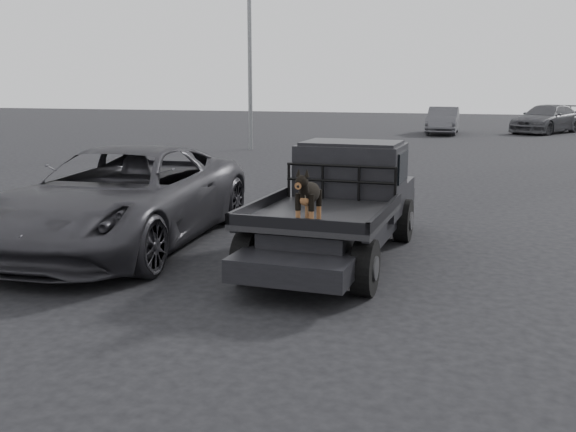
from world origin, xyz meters
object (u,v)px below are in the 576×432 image
(distant_car_a, at_px, (443,120))
(distant_car_b, at_px, (546,119))
(parked_suv, at_px, (123,197))
(dog, at_px, (309,198))
(flatbed_ute, at_px, (337,230))

(distant_car_a, relative_size, distant_car_b, 0.83)
(parked_suv, bearing_deg, distant_car_a, 79.01)
(dog, relative_size, distant_car_b, 0.13)
(distant_car_a, bearing_deg, distant_car_b, 23.77)
(parked_suv, bearing_deg, flatbed_ute, -0.64)
(parked_suv, height_order, distant_car_a, parked_suv)
(flatbed_ute, height_order, dog, dog)
(flatbed_ute, relative_size, distant_car_b, 0.95)
(flatbed_ute, height_order, distant_car_b, distant_car_b)
(dog, relative_size, parked_suv, 0.12)
(dog, height_order, distant_car_a, dog)
(parked_suv, distance_m, distant_car_b, 32.77)
(dog, height_order, parked_suv, parked_suv)
(flatbed_ute, bearing_deg, distant_car_b, 81.71)
(dog, xyz_separation_m, parked_suv, (-3.80, 1.48, -0.44))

